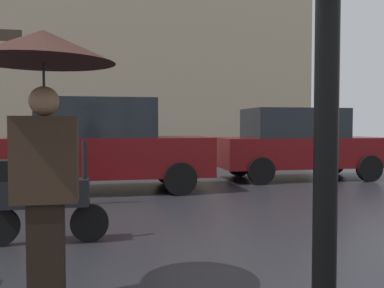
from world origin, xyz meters
The scene contains 5 objects.
pedestrian_with_umbrella centered at (-0.66, 1.40, 1.71)m, with size 1.09×1.09×2.14m.
parked_scooter centered at (-0.97, 3.25, 0.56)m, with size 1.49×0.32×1.23m.
parked_car_left centered at (4.78, 8.38, 0.94)m, with size 4.44×1.90×1.85m.
parked_car_right centered at (-0.23, 7.27, 1.00)m, with size 4.36×1.96×1.98m.
building_block centered at (0.00, 17.57, 6.18)m, with size 18.44×2.34×12.37m, color gray.
Camera 1 is at (-0.19, -2.00, 1.42)m, focal length 39.59 mm.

